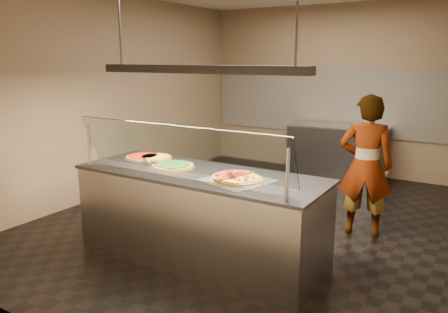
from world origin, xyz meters
The scene contains 19 objects.
ground centered at (0.00, 0.00, -0.01)m, with size 5.00×6.00×0.02m, color black.
wall_back centered at (0.00, 3.01, 1.50)m, with size 5.00×0.02×3.00m, color #977A61.
wall_front centered at (0.00, -3.01, 1.50)m, with size 5.00×0.02×3.00m, color #977A61.
wall_left centered at (-2.51, 0.00, 1.50)m, with size 0.02×6.00×3.00m, color #977A61.
tile_band centered at (0.00, 2.98, 1.30)m, with size 4.90×0.02×1.20m, color silver.
serving_counter centered at (-0.03, -1.33, 0.47)m, with size 2.60×0.94×0.93m.
sneeze_guard centered at (-0.03, -1.67, 1.23)m, with size 2.36×0.18×0.54m.
perforated_tray centered at (0.45, -1.40, 0.94)m, with size 0.69×0.69×0.01m.
half_pizza_pepperoni centered at (0.34, -1.40, 0.96)m, with size 0.35×0.51×0.05m.
half_pizza_sausage centered at (0.56, -1.40, 0.96)m, with size 0.35×0.51×0.04m.
pizza_spinach centered at (-0.40, -1.29, 0.95)m, with size 0.47×0.47×0.03m.
pizza_cheese centered at (-0.82, -1.08, 0.94)m, with size 0.39×0.39×0.03m.
pizza_tomato centered at (-0.97, -1.12, 0.94)m, with size 0.41×0.41×0.03m.
pizza_spatula centered at (-0.67, -1.31, 0.96)m, with size 0.28×0.17×0.02m.
prep_table centered at (0.17, 2.55, 0.47)m, with size 1.64×0.74×0.93m.
worker centered at (1.23, 0.23, 0.83)m, with size 0.61×0.40×1.67m, color #26222A.
heat_lamp_housing centered at (-0.03, -1.33, 1.95)m, with size 2.30×0.18×0.08m, color #414147.
lamp_rod_left centered at (-1.03, -1.33, 2.50)m, with size 0.02×0.02×1.01m, color #B7B7BC.
lamp_rod_right centered at (0.97, -1.33, 2.50)m, with size 0.02×0.02×1.01m, color #B7B7BC.
Camera 1 is at (2.42, -4.82, 2.05)m, focal length 35.00 mm.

